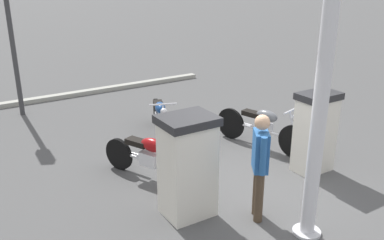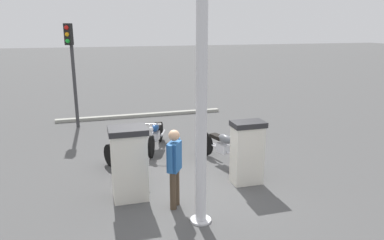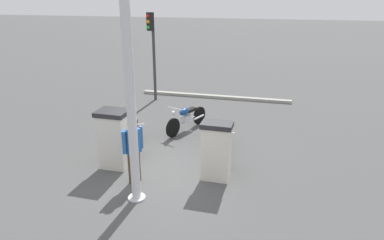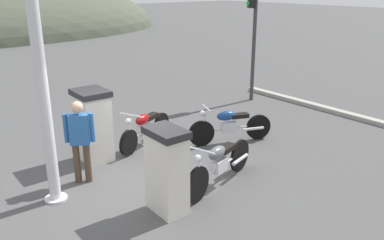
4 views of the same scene
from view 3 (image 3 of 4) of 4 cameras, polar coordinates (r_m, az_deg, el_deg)
The scene contains 10 objects.
ground_plane at distance 9.33m, azimuth -4.31°, elevation -8.11°, with size 120.00×120.00×0.00m, color #4C4C4C.
fuel_pump_near at distance 8.59m, azimuth 4.00°, elevation -5.02°, with size 0.55×0.76×1.49m.
fuel_pump_far at distance 9.39m, azimuth -12.57°, elevation -2.96°, with size 0.70×0.80×1.58m.
motorcycle_near_pump at distance 9.87m, azimuth 4.77°, elevation -3.37°, with size 2.16×0.78×0.98m.
motorcycle_far_pump at distance 10.59m, azimuth -9.26°, elevation -2.11°, with size 1.86×0.91×0.94m.
motorcycle_extra at distance 11.72m, azimuth -0.93°, elevation 0.35°, with size 2.00×0.94×0.95m.
attendant_person at distance 8.46m, azimuth -9.62°, elevation -4.37°, with size 0.53×0.39×1.64m.
roadside_traffic_light at distance 14.86m, azimuth -6.54°, elevation 12.64°, with size 0.40×0.30×3.68m.
canopy_support_pole at distance 7.28m, azimuth -9.97°, elevation 2.66°, with size 0.40×0.40×4.66m.
road_edge_kerb at distance 15.61m, azimuth 3.73°, elevation 3.85°, with size 0.25×6.66×0.12m.
Camera 3 is at (-7.79, -2.68, 4.38)m, focal length 32.59 mm.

